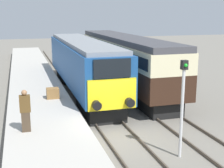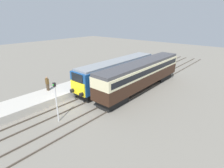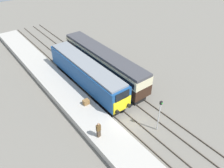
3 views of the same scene
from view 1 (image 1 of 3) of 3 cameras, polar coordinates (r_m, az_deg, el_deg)
The scene contains 9 objects.
ground_plane at distance 14.88m, azimuth 1.36°, elevation -9.67°, with size 120.00×120.00×0.00m, color slate.
platform_left at distance 21.73m, azimuth -13.62°, elevation -1.54°, with size 3.50×50.00×0.86m.
rails_near_track at distance 19.39m, azimuth -3.23°, elevation -4.04°, with size 1.51×60.00×0.14m.
rails_far_track at distance 20.41m, azimuth 6.10°, elevation -3.22°, with size 1.50×60.00×0.14m.
locomotive at distance 22.35m, azimuth -5.46°, elevation 3.69°, with size 2.70×15.27×3.84m.
passenger_carriage at distance 24.01m, azimuth 2.12°, elevation 4.98°, with size 2.75×16.46×4.00m.
person_on_platform at distance 13.41m, azimuth -15.57°, elevation -4.75°, with size 0.44×0.26×1.79m.
signal_post at distance 12.44m, azimuth 12.76°, elevation -3.08°, with size 0.24×0.28×3.96m.
luggage_crate at distance 18.40m, azimuth -10.78°, elevation -1.66°, with size 0.70×0.56×0.60m.
Camera 1 is at (-4.29, -13.05, 5.70)m, focal length 50.00 mm.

